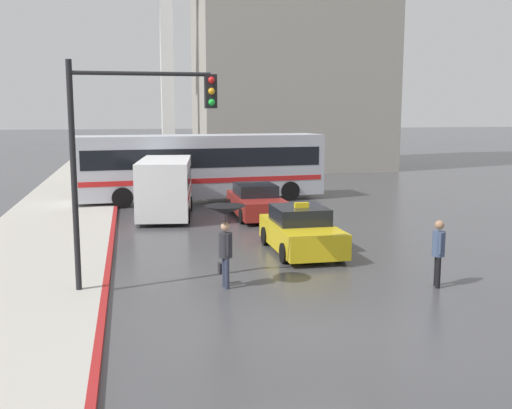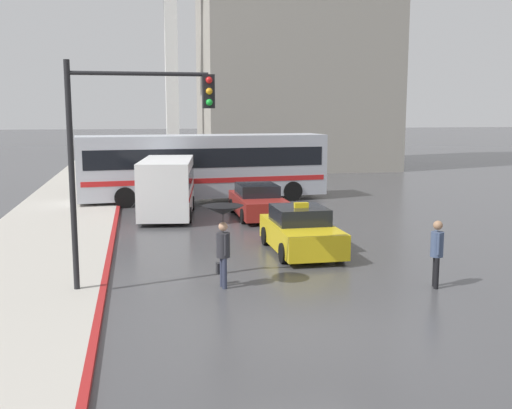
{
  "view_description": "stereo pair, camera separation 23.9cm",
  "coord_description": "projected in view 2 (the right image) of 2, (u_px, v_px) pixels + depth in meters",
  "views": [
    {
      "loc": [
        -3.43,
        -10.9,
        4.34
      ],
      "look_at": [
        0.53,
        7.72,
        1.4
      ],
      "focal_mm": 42.0,
      "sensor_mm": 36.0,
      "label": 1
    },
    {
      "loc": [
        -3.19,
        -10.94,
        4.34
      ],
      "look_at": [
        0.53,
        7.72,
        1.4
      ],
      "focal_mm": 42.0,
      "sensor_mm": 36.0,
      "label": 2
    }
  ],
  "objects": [
    {
      "name": "ambulance_van",
      "position": [
        167.0,
        185.0,
        25.0
      ],
      "size": [
        2.65,
        5.4,
        2.41
      ],
      "rotation": [
        0.0,
        0.0,
        3.01
      ],
      "color": "white",
      "rests_on": "ground_plane"
    },
    {
      "name": "sedan_red",
      "position": [
        258.0,
        202.0,
        24.97
      ],
      "size": [
        1.91,
        4.41,
        1.37
      ],
      "rotation": [
        0.0,
        0.0,
        3.14
      ],
      "color": "maroon",
      "rests_on": "ground_plane"
    },
    {
      "name": "monument_cross",
      "position": [
        171.0,
        28.0,
        42.99
      ],
      "size": [
        8.01,
        0.9,
        18.2
      ],
      "color": "white",
      "rests_on": "ground_plane"
    },
    {
      "name": "taxi",
      "position": [
        301.0,
        231.0,
        18.68
      ],
      "size": [
        1.91,
        4.02,
        1.57
      ],
      "rotation": [
        0.0,
        0.0,
        3.14
      ],
      "color": "gold",
      "rests_on": "ground_plane"
    },
    {
      "name": "traffic_light",
      "position": [
        130.0,
        133.0,
        14.13
      ],
      "size": [
        3.45,
        0.38,
        5.53
      ],
      "color": "black",
      "rests_on": "ground_plane"
    },
    {
      "name": "ground_plane",
      "position": [
        306.0,
        333.0,
        11.89
      ],
      "size": [
        300.0,
        300.0,
        0.0
      ],
      "primitive_type": "plane",
      "color": "#424244"
    },
    {
      "name": "pedestrian_man",
      "position": [
        437.0,
        248.0,
        14.82
      ],
      "size": [
        0.4,
        0.46,
        1.7
      ],
      "rotation": [
        0.0,
        0.0,
        -1.88
      ],
      "color": "black",
      "rests_on": "ground_plane"
    },
    {
      "name": "city_bus",
      "position": [
        204.0,
        164.0,
        29.37
      ],
      "size": [
        12.22,
        3.53,
        3.24
      ],
      "rotation": [
        0.0,
        0.0,
        -1.48
      ],
      "color": "#B2B7C1",
      "rests_on": "ground_plane"
    },
    {
      "name": "pedestrian_with_umbrella",
      "position": [
        223.0,
        223.0,
        14.72
      ],
      "size": [
        1.02,
        1.02,
        2.08
      ],
      "rotation": [
        0.0,
        0.0,
        1.7
      ],
      "color": "#2D3347",
      "rests_on": "ground_plane"
    }
  ]
}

